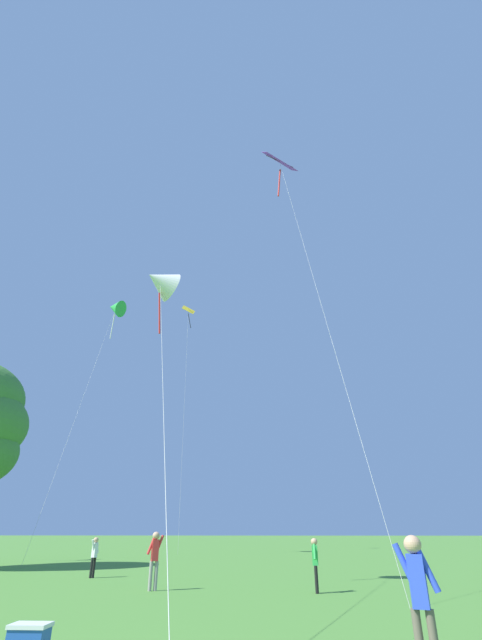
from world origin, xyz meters
name	(u,v)px	position (x,y,z in m)	size (l,w,h in m)	color
kite_yellow_diamond	(188,321)	(-6.60, 41.63, 23.17)	(1.76, 5.15, 25.30)	yellow
kite_white_distant	(160,282)	(-2.56, 12.78, 11.33)	(4.38, 12.02, 12.15)	white
kite_purple_streamer	(280,170)	(3.22, 20.22, 24.46)	(3.26, 11.98, 26.36)	purple
kite_green_small	(115,308)	(-12.40, 34.30, 21.20)	(2.14, 10.60, 22.21)	green
person_in_red_shirt	(155,555)	(-2.03, 13.10, 1.04)	(0.54, 0.31, 1.73)	gray
person_far_back	(94,553)	(-5.55, 17.32, 0.91)	(0.25, 0.48, 1.51)	black
person_with_spool	(419,592)	(3.70, 3.47, 1.03)	(0.54, 0.27, 1.71)	#665B4C
person_in_blue_jacket	(315,560)	(3.24, 12.77, 0.93)	(0.21, 0.50, 1.54)	black
picnic_cooler	(28,640)	(-2.04, 4.76, 0.22)	(0.60, 0.40, 0.44)	#2351B2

